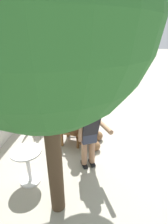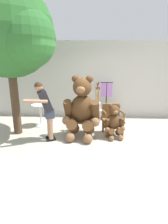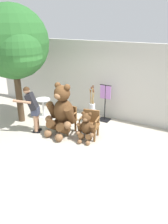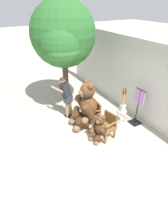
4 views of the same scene
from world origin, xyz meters
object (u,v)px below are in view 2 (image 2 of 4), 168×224
Objects in this scene: person_visitor at (46,107)px; round_side_table at (41,113)px; teddy_bear_large at (82,108)px; white_stool at (97,112)px; patio_tree at (11,33)px; wooden_chair_right at (112,118)px; wooden_chair_left at (83,118)px; teddy_bear_small at (114,121)px; brush_bucket at (97,104)px; clothing_display_stand at (106,100)px.

round_side_table is (-0.50, 1.13, -0.47)m from person_visitor.
teddy_bear_large reaches higher than white_stool.
wooden_chair_right is at bearing 4.43° from patio_tree.
wooden_chair_left is 1.53m from round_side_table.
teddy_bear_small is 1.37m from brush_bucket.
wooden_chair_left reaches higher than round_side_table.
clothing_display_stand is at bearing 61.18° from wooden_chair_left.
person_visitor is 3.39× the size of white_stool.
clothing_display_stand is (-0.09, 1.38, 0.26)m from wooden_chair_right.
round_side_table is 0.53× the size of clothing_display_stand.
brush_bucket is (-0.44, 1.28, 0.21)m from teddy_bear_small.
wooden_chair_left is 0.92m from teddy_bear_small.
teddy_bear_large is at bearing -115.21° from clothing_display_stand.
patio_tree is at bearing -117.54° from round_side_table.
teddy_bear_small is at bearing -70.92° from brush_bucket.
teddy_bear_small reaches higher than white_stool.
person_visitor is at bearing -130.84° from white_stool.
teddy_bear_small is at bearing 9.37° from person_visitor.
white_stool is at bearing 13.51° from round_side_table.
white_stool is at bearing 113.15° from wooden_chair_right.
teddy_bear_small is 3.53m from patio_tree.
person_visitor is 2.61m from clothing_display_stand.
teddy_bear_large is 1.80× the size of teddy_bear_small.
clothing_display_stand reaches higher than wooden_chair_right.
patio_tree reaches higher than wooden_chair_right.
teddy_bear_small is at bearing -85.84° from wooden_chair_right.
clothing_display_stand is (-0.11, 1.67, 0.26)m from teddy_bear_small.
clothing_display_stand reaches higher than round_side_table.
person_visitor reaches higher than wooden_chair_left.
teddy_bear_small is at bearing -86.20° from clothing_display_stand.
wooden_chair_left is 0.55× the size of person_visitor.
clothing_display_stand is (0.33, 0.39, 0.36)m from white_stool.
wooden_chair_right is 0.29m from teddy_bear_small.
teddy_bear_large is (-0.02, -0.27, 0.37)m from wooden_chair_left.
teddy_bear_small reaches higher than round_side_table.
wooden_chair_right is 1.41m from clothing_display_stand.
person_visitor reaches higher than brush_bucket.
white_stool is at bearing 27.97° from patio_tree.
teddy_bear_large reaches higher than clothing_display_stand.
wooden_chair_right is 3.52m from patio_tree.
patio_tree reaches higher than clothing_display_stand.
teddy_bear_small is 2.06× the size of white_stool.
teddy_bear_large reaches higher than round_side_table.
patio_tree is at bearing -173.50° from wooden_chair_left.
person_visitor is 1.32m from round_side_table.
teddy_bear_large is 1.42m from white_stool.
brush_bucket is 1.32× the size of round_side_table.
brush_bucket is at bearing 49.11° from person_visitor.
patio_tree reaches higher than person_visitor.
teddy_bear_large is 2.36× the size of round_side_table.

